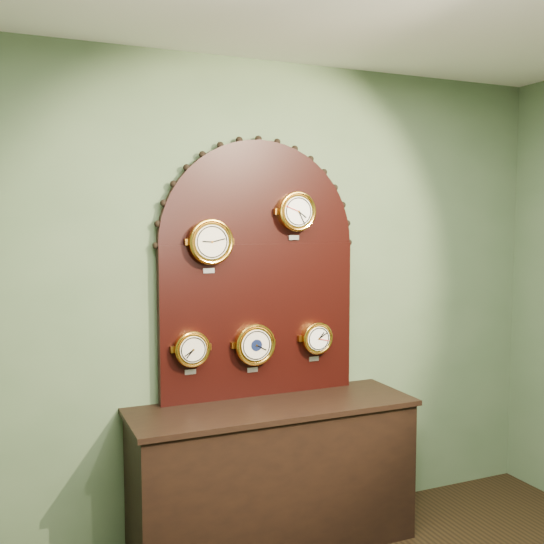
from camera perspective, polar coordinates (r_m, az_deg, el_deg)
name	(u,v)px	position (r m, az deg, el deg)	size (l,w,h in m)	color
wall_back	(256,299)	(3.77, -1.50, -2.44)	(4.00, 4.00, 0.00)	#4F6646
shop_counter	(273,478)	(3.79, 0.13, -18.11)	(1.60, 0.50, 0.80)	black
display_board	(259,262)	(3.70, -1.22, 0.95)	(1.26, 0.06, 1.53)	black
roman_clock	(210,242)	(3.52, -5.59, 2.73)	(0.26, 0.08, 0.31)	gold
arabic_clock	(296,212)	(3.72, 2.20, 5.48)	(0.24, 0.08, 0.29)	gold
hygrometer	(192,349)	(3.56, -7.27, -6.89)	(0.20, 0.08, 0.25)	gold
barometer	(254,344)	(3.68, -1.59, -6.55)	(0.24, 0.08, 0.29)	gold
tide_clock	(316,338)	(3.85, 4.03, -5.96)	(0.20, 0.08, 0.25)	gold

